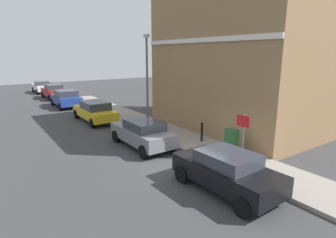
{
  "coord_description": "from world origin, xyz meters",
  "views": [
    {
      "loc": [
        -7.07,
        -8.73,
        4.68
      ],
      "look_at": [
        1.29,
        3.32,
        1.2
      ],
      "focal_mm": 29.58,
      "sensor_mm": 36.0,
      "label": 1
    }
  ],
  "objects_px": {
    "car_red": "(54,91)",
    "utility_cabinet": "(231,142)",
    "car_grey": "(143,133)",
    "lamppost": "(147,75)",
    "car_blue": "(66,98)",
    "street_sign": "(243,135)",
    "car_black": "(226,171)",
    "car_white": "(42,87)",
    "car_yellow": "(95,111)",
    "bollard_near_cabinet": "(202,131)"
  },
  "relations": [
    {
      "from": "car_black",
      "to": "car_white",
      "type": "xyz_separation_m",
      "value": [
        -0.11,
        30.37,
        -0.03
      ]
    },
    {
      "from": "car_black",
      "to": "car_blue",
      "type": "distance_m",
      "value": 19.17
    },
    {
      "from": "car_red",
      "to": "bollard_near_cabinet",
      "type": "distance_m",
      "value": 20.66
    },
    {
      "from": "car_black",
      "to": "car_grey",
      "type": "bearing_deg",
      "value": -0.91
    },
    {
      "from": "car_grey",
      "to": "car_yellow",
      "type": "relative_size",
      "value": 0.92
    },
    {
      "from": "car_red",
      "to": "bollard_near_cabinet",
      "type": "relative_size",
      "value": 4.13
    },
    {
      "from": "car_grey",
      "to": "car_red",
      "type": "xyz_separation_m",
      "value": [
        0.05,
        19.11,
        0.02
      ]
    },
    {
      "from": "car_red",
      "to": "bollard_near_cabinet",
      "type": "height_order",
      "value": "car_red"
    },
    {
      "from": "lamppost",
      "to": "car_red",
      "type": "bearing_deg",
      "value": 99.66
    },
    {
      "from": "bollard_near_cabinet",
      "to": "street_sign",
      "type": "height_order",
      "value": "street_sign"
    },
    {
      "from": "car_blue",
      "to": "car_grey",
      "type": "bearing_deg",
      "value": -178.35
    },
    {
      "from": "car_black",
      "to": "car_blue",
      "type": "bearing_deg",
      "value": -0.65
    },
    {
      "from": "street_sign",
      "to": "bollard_near_cabinet",
      "type": "bearing_deg",
      "value": 70.71
    },
    {
      "from": "car_blue",
      "to": "lamppost",
      "type": "height_order",
      "value": "lamppost"
    },
    {
      "from": "car_black",
      "to": "bollard_near_cabinet",
      "type": "relative_size",
      "value": 3.81
    },
    {
      "from": "car_black",
      "to": "car_yellow",
      "type": "relative_size",
      "value": 0.89
    },
    {
      "from": "car_yellow",
      "to": "lamppost",
      "type": "xyz_separation_m",
      "value": [
        2.67,
        -2.75,
        2.55
      ]
    },
    {
      "from": "car_yellow",
      "to": "car_red",
      "type": "height_order",
      "value": "car_red"
    },
    {
      "from": "car_black",
      "to": "car_red",
      "type": "relative_size",
      "value": 0.92
    },
    {
      "from": "utility_cabinet",
      "to": "car_blue",
      "type": "bearing_deg",
      "value": 99.66
    },
    {
      "from": "car_grey",
      "to": "car_blue",
      "type": "bearing_deg",
      "value": 0.65
    },
    {
      "from": "car_red",
      "to": "utility_cabinet",
      "type": "relative_size",
      "value": 3.73
    },
    {
      "from": "car_blue",
      "to": "car_red",
      "type": "bearing_deg",
      "value": -1.63
    },
    {
      "from": "car_blue",
      "to": "car_white",
      "type": "bearing_deg",
      "value": 0.18
    },
    {
      "from": "car_grey",
      "to": "car_blue",
      "type": "xyz_separation_m",
      "value": [
        -0.19,
        13.44,
        0.05
      ]
    },
    {
      "from": "utility_cabinet",
      "to": "street_sign",
      "type": "bearing_deg",
      "value": -126.8
    },
    {
      "from": "street_sign",
      "to": "car_white",
      "type": "bearing_deg",
      "value": 92.95
    },
    {
      "from": "car_grey",
      "to": "utility_cabinet",
      "type": "xyz_separation_m",
      "value": [
        2.7,
        -3.52,
        -0.06
      ]
    },
    {
      "from": "car_black",
      "to": "car_red",
      "type": "height_order",
      "value": "car_red"
    },
    {
      "from": "utility_cabinet",
      "to": "lamppost",
      "type": "height_order",
      "value": "lamppost"
    },
    {
      "from": "car_grey",
      "to": "utility_cabinet",
      "type": "height_order",
      "value": "car_grey"
    },
    {
      "from": "car_yellow",
      "to": "car_blue",
      "type": "distance_m",
      "value": 6.76
    },
    {
      "from": "car_yellow",
      "to": "utility_cabinet",
      "type": "xyz_separation_m",
      "value": [
        2.73,
        -10.2,
        -0.07
      ]
    },
    {
      "from": "car_black",
      "to": "street_sign",
      "type": "xyz_separation_m",
      "value": [
        1.42,
        0.57,
        0.91
      ]
    },
    {
      "from": "car_blue",
      "to": "utility_cabinet",
      "type": "xyz_separation_m",
      "value": [
        2.89,
        -16.96,
        -0.11
      ]
    },
    {
      "from": "car_blue",
      "to": "lamppost",
      "type": "relative_size",
      "value": 0.71
    },
    {
      "from": "car_red",
      "to": "car_grey",
      "type": "bearing_deg",
      "value": 179.02
    },
    {
      "from": "car_yellow",
      "to": "street_sign",
      "type": "xyz_separation_m",
      "value": [
        1.5,
        -11.84,
        0.91
      ]
    },
    {
      "from": "car_white",
      "to": "street_sign",
      "type": "distance_m",
      "value": 29.85
    },
    {
      "from": "utility_cabinet",
      "to": "street_sign",
      "type": "height_order",
      "value": "street_sign"
    },
    {
      "from": "utility_cabinet",
      "to": "bollard_near_cabinet",
      "type": "distance_m",
      "value": 2.15
    },
    {
      "from": "bollard_near_cabinet",
      "to": "car_yellow",
      "type": "bearing_deg",
      "value": 109.36
    },
    {
      "from": "car_yellow",
      "to": "car_white",
      "type": "xyz_separation_m",
      "value": [
        -0.04,
        17.96,
        -0.03
      ]
    },
    {
      "from": "car_yellow",
      "to": "bollard_near_cabinet",
      "type": "xyz_separation_m",
      "value": [
        2.83,
        -8.05,
        -0.05
      ]
    },
    {
      "from": "car_yellow",
      "to": "bollard_near_cabinet",
      "type": "bearing_deg",
      "value": -160.91
    },
    {
      "from": "bollard_near_cabinet",
      "to": "lamppost",
      "type": "height_order",
      "value": "lamppost"
    },
    {
      "from": "lamppost",
      "to": "car_blue",
      "type": "bearing_deg",
      "value": 106.56
    },
    {
      "from": "car_grey",
      "to": "lamppost",
      "type": "height_order",
      "value": "lamppost"
    },
    {
      "from": "car_yellow",
      "to": "street_sign",
      "type": "distance_m",
      "value": 11.97
    },
    {
      "from": "car_white",
      "to": "utility_cabinet",
      "type": "relative_size",
      "value": 3.43
    }
  ]
}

